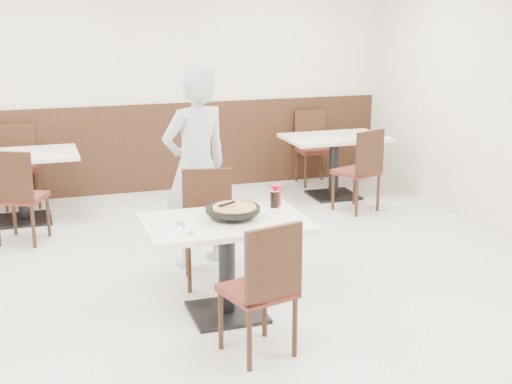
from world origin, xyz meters
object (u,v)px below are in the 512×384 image
object	(u,v)px
side_plate	(182,230)
cola_glass	(275,199)
chair_far	(209,230)
red_cup	(276,195)
bg_table_right	(334,167)
pizza	(234,210)
diner_person	(196,167)
main_table	(227,268)
bg_table_left	(23,187)
bg_chair_left_far	(19,167)
bg_chair_left_near	(21,195)
bg_chair_right_near	(356,170)
bg_chair_right_far	(314,148)
chair_near	(257,287)
pizza_pan	(233,213)

from	to	relation	value
side_plate	cola_glass	bearing A→B (deg)	24.58
chair_far	red_cup	bearing A→B (deg)	151.21
side_plate	bg_table_right	world-z (taller)	side_plate
pizza	diner_person	size ratio (longest dim) A/B	0.16
main_table	pizza	xyz separation A→B (m)	(0.08, 0.04, 0.44)
bg_table_left	bg_chair_left_far	distance (m)	0.61
cola_glass	bg_chair_left_near	world-z (taller)	bg_chair_left_near
bg_chair_right_near	bg_chair_right_far	distance (m)	1.29
red_cup	bg_chair_left_far	size ratio (longest dim) A/B	0.17
cola_glass	bg_table_left	distance (m)	3.40
side_plate	bg_table_right	distance (m)	4.00
side_plate	bg_chair_right_far	size ratio (longest dim) A/B	0.18
main_table	red_cup	distance (m)	0.72
pizza	bg_chair_right_near	world-z (taller)	bg_chair_right_near
bg_chair_right_far	bg_chair_right_near	bearing A→B (deg)	91.66
side_plate	red_cup	world-z (taller)	red_cup
diner_person	bg_table_left	size ratio (longest dim) A/B	1.49
bg_chair_left_far	cola_glass	bearing A→B (deg)	115.58
cola_glass	bg_table_left	size ratio (longest dim) A/B	0.11
bg_chair_left_far	bg_table_right	world-z (taller)	bg_chair_left_far
bg_table_right	bg_chair_right_near	distance (m)	0.65
red_cup	diner_person	distance (m)	0.99
bg_table_left	bg_chair_right_far	bearing A→B (deg)	8.61
side_plate	main_table	bearing A→B (deg)	23.04
red_cup	bg_table_left	xyz separation A→B (m)	(-1.93, 2.73, -0.45)
red_cup	diner_person	xyz separation A→B (m)	(-0.44, 0.88, 0.06)
cola_glass	bg_chair_left_near	distance (m)	2.83
chair_near	pizza	world-z (taller)	chair_near
side_plate	cola_glass	size ratio (longest dim) A/B	1.29
chair_near	red_cup	world-z (taller)	chair_near
main_table	bg_chair_right_far	distance (m)	4.18
chair_far	side_plate	world-z (taller)	chair_far
main_table	bg_table_right	size ratio (longest dim) A/B	1.00
chair_near	bg_chair_left_far	xyz separation A→B (m)	(-1.49, 4.28, 0.00)
cola_glass	bg_chair_left_far	bearing A→B (deg)	119.51
bg_chair_left_far	bg_chair_right_near	size ratio (longest dim) A/B	1.00
chair_far	bg_chair_left_far	size ratio (longest dim) A/B	1.00
chair_near	chair_far	size ratio (longest dim) A/B	1.00
pizza	bg_table_left	bearing A→B (deg)	116.99
chair_far	bg_chair_right_far	bearing A→B (deg)	-116.20
red_cup	bg_table_left	size ratio (longest dim) A/B	0.13
side_plate	bg_chair_right_near	world-z (taller)	bg_chair_right_near
pizza	bg_chair_left_far	world-z (taller)	bg_chair_left_far
cola_glass	pizza	bearing A→B (deg)	-154.18
bg_table_right	bg_chair_right_near	world-z (taller)	bg_chair_right_near
pizza	bg_chair_right_far	bearing A→B (deg)	59.07
pizza_pan	bg_chair_right_far	distance (m)	4.13
side_plate	red_cup	distance (m)	0.96
chair_near	bg_chair_right_near	size ratio (longest dim) A/B	1.00
cola_glass	bg_chair_right_far	xyz separation A→B (m)	(1.73, 3.34, -0.34)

